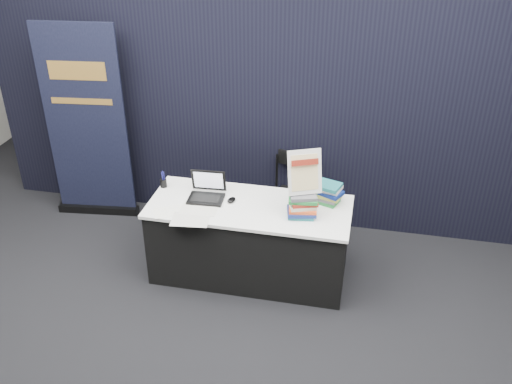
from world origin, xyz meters
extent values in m
plane|color=black|center=(0.00, 0.00, 0.00)|extent=(8.00, 8.00, 0.00)
cube|color=beige|center=(0.00, 4.00, 1.75)|extent=(8.00, 0.02, 3.50)
cube|color=black|center=(0.00, 1.60, 1.20)|extent=(6.00, 0.08, 2.40)
cube|color=black|center=(0.00, 0.55, 0.36)|extent=(1.76, 0.71, 0.72)
cube|color=white|center=(0.00, 0.55, 0.73)|extent=(1.80, 0.75, 0.03)
cube|color=black|center=(-0.40, 0.56, 0.76)|extent=(0.33, 0.24, 0.02)
cube|color=black|center=(-0.40, 0.67, 0.88)|extent=(0.32, 0.08, 0.22)
cube|color=silver|center=(-0.40, 0.66, 0.88)|extent=(0.27, 0.06, 0.17)
ellipsoid|color=black|center=(-0.17, 0.58, 0.77)|extent=(0.09, 0.12, 0.03)
cube|color=white|center=(-0.66, 0.30, 0.75)|extent=(0.32, 0.29, 0.00)
cube|color=silver|center=(-0.44, 0.22, 0.75)|extent=(0.34, 0.26, 0.00)
cube|color=silver|center=(-0.42, 0.41, 0.75)|extent=(0.34, 0.25, 0.00)
cylinder|color=black|center=(-0.86, 0.71, 0.79)|extent=(0.08, 0.08, 0.08)
cube|color=#1C696D|center=(0.48, 0.48, 0.77)|extent=(0.26, 0.22, 0.03)
cube|color=navy|center=(0.48, 0.48, 0.80)|extent=(0.26, 0.22, 0.03)
cube|color=#F45322|center=(0.48, 0.48, 0.83)|extent=(0.26, 0.22, 0.03)
cube|color=beige|center=(0.48, 0.48, 0.86)|extent=(0.26, 0.22, 0.03)
cube|color=maroon|center=(0.48, 0.48, 0.89)|extent=(0.26, 0.22, 0.03)
cube|color=#207934|center=(0.48, 0.48, 0.92)|extent=(0.26, 0.22, 0.03)
cube|color=#56565B|center=(0.48, 0.48, 0.95)|extent=(0.26, 0.22, 0.03)
cube|color=#207934|center=(0.67, 0.75, 0.77)|extent=(0.27, 0.24, 0.03)
cube|color=#56565B|center=(0.67, 0.75, 0.80)|extent=(0.27, 0.24, 0.03)
cube|color=#9CA441|center=(0.67, 0.75, 0.83)|extent=(0.27, 0.24, 0.03)
cube|color=navy|center=(0.67, 0.75, 0.86)|extent=(0.27, 0.24, 0.03)
cube|color=silver|center=(0.67, 0.75, 0.89)|extent=(0.27, 0.24, 0.03)
cube|color=#1C696D|center=(0.67, 0.75, 0.92)|extent=(0.27, 0.24, 0.03)
cube|color=black|center=(0.48, 0.46, 0.98)|extent=(0.18, 0.09, 0.01)
cylinder|color=black|center=(0.41, 0.55, 1.09)|extent=(0.05, 0.09, 0.28)
cylinder|color=black|center=(0.56, 0.55, 1.09)|extent=(0.05, 0.09, 0.28)
cube|color=silver|center=(0.48, 0.51, 1.16)|extent=(0.31, 0.22, 0.37)
cube|color=beige|center=(0.48, 0.50, 1.16)|extent=(0.24, 0.17, 0.30)
cube|color=maroon|center=(0.48, 0.50, 1.25)|extent=(0.22, 0.11, 0.05)
cube|color=black|center=(-1.88, 1.27, 0.04)|extent=(0.90, 0.20, 0.08)
cube|color=black|center=(-1.88, 1.29, 1.05)|extent=(0.84, 0.13, 2.10)
cube|color=gold|center=(-1.88, 1.27, 1.63)|extent=(0.58, 0.07, 0.19)
cube|color=gold|center=(-1.88, 1.27, 1.31)|extent=(0.63, 0.08, 0.06)
cylinder|color=black|center=(0.09, 1.09, 0.21)|extent=(0.02, 0.02, 0.42)
cylinder|color=black|center=(0.46, 1.09, 0.21)|extent=(0.02, 0.02, 0.42)
cylinder|color=black|center=(0.09, 1.46, 0.21)|extent=(0.02, 0.02, 0.42)
cylinder|color=black|center=(0.46, 1.46, 0.21)|extent=(0.02, 0.02, 0.42)
cube|color=black|center=(0.27, 1.27, 0.44)|extent=(0.48, 0.48, 0.04)
cube|color=black|center=(0.27, 1.46, 0.79)|extent=(0.36, 0.13, 0.15)
camera|label=1|loc=(0.96, -3.66, 3.37)|focal=40.00mm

